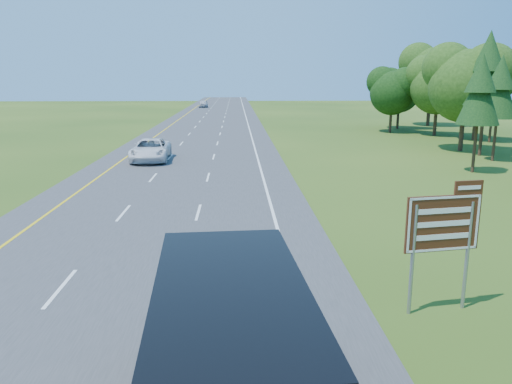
% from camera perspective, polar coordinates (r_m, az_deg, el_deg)
% --- Properties ---
extents(road, '(15.00, 260.00, 0.04)m').
position_cam_1_polar(road, '(54.33, -6.26, 5.92)').
color(road, '#38383A').
rests_on(road, ground).
extents(lane_markings, '(11.15, 260.00, 0.01)m').
position_cam_1_polar(lane_markings, '(54.33, -6.26, 5.94)').
color(lane_markings, yellow).
rests_on(lane_markings, road).
extents(horse_truck, '(2.84, 7.67, 3.34)m').
position_cam_1_polar(horse_truck, '(9.04, -3.06, -17.94)').
color(horse_truck, black).
rests_on(horse_truck, road).
extents(white_suv, '(3.12, 6.33, 1.73)m').
position_cam_1_polar(white_suv, '(40.98, -11.95, 4.74)').
color(white_suv, silver).
rests_on(white_suv, road).
extents(far_car, '(2.03, 4.80, 1.62)m').
position_cam_1_polar(far_car, '(117.60, -6.05, 9.99)').
color(far_car, '#BCBBC3').
rests_on(far_car, road).
extents(exit_sign, '(2.19, 0.43, 3.76)m').
position_cam_1_polar(exit_sign, '(14.66, 20.69, -3.92)').
color(exit_sign, gray).
rests_on(exit_sign, ground).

